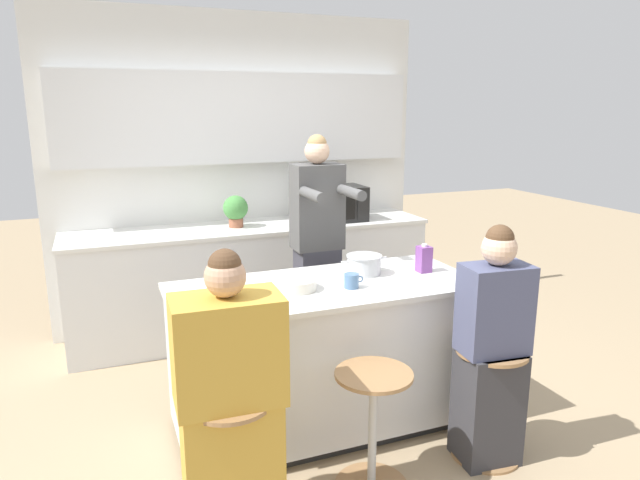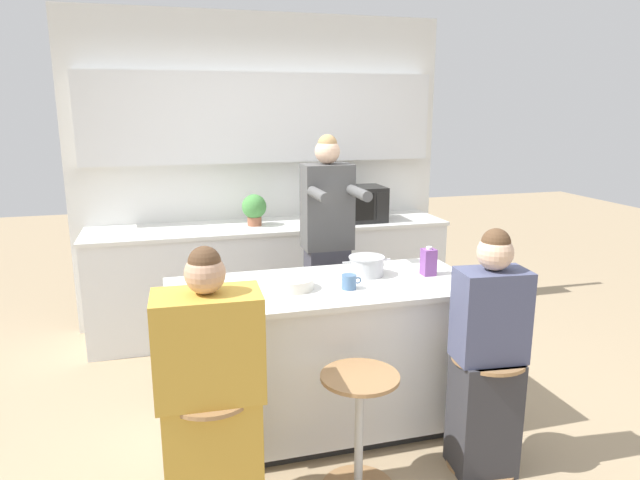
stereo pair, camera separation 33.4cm
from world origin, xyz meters
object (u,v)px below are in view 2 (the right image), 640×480
Objects in this scene: person_seated_near at (487,364)px; coffee_cup_near at (349,282)px; bar_stool_rightmost at (486,405)px; juice_carton at (428,262)px; potted_plant at (254,208)px; bar_stool_leftmost at (213,449)px; fruit_bowl at (293,283)px; kitchen_island at (324,356)px; microwave at (355,204)px; person_wrapped_blanket at (211,399)px; cooking_pot at (367,266)px; person_cooking at (327,257)px; bar_stool_center at (359,426)px.

coffee_cup_near is (-0.58, 0.54, 0.34)m from person_seated_near.
bar_stool_rightmost is at bearing -40.52° from coffee_cup_near.
potted_plant is at bearing 116.57° from juice_carton.
fruit_bowl reaches higher than bar_stool_leftmost.
bar_stool_leftmost is at bearing -130.94° from fruit_bowl.
potted_plant is at bearing 94.75° from kitchen_island.
juice_carton is at bearing 1.23° from kitchen_island.
potted_plant is at bearing 177.10° from microwave.
person_wrapped_blanket is 4.34× the size of cooking_pot.
person_cooking is (-0.49, 1.35, 0.50)m from bar_stool_rightmost.
juice_carton is 0.68× the size of potted_plant.
kitchen_island is 7.64× the size of fruit_bowl.
bar_stool_center is at bearing -86.58° from potted_plant.
person_seated_near reaches higher than bar_stool_leftmost.
kitchen_island is 15.42× the size of coffee_cup_near.
juice_carton is (1.40, 0.66, 0.63)m from bar_stool_leftmost.
potted_plant is (0.05, 1.66, 0.15)m from fruit_bowl.
bar_stool_rightmost is 5.49× the size of coffee_cup_near.
potted_plant is at bearing 115.71° from person_seated_near.
person_cooking reaches higher than bar_stool_leftmost.
person_cooking reaches higher than bar_stool_center.
cooking_pot is 0.38m from juice_carton.
fruit_bowl is 0.89× the size of potted_plant.
fruit_bowl is at bearing 107.05° from bar_stool_center.
juice_carton reaches higher than bar_stool_leftmost.
coffee_cup_near is (-0.61, 0.52, 0.59)m from bar_stool_rightmost.
person_cooking is at bearing 60.42° from fruit_bowl.
juice_carton is at bearing 2.75° from fruit_bowl.
fruit_bowl is 1.67m from potted_plant.
bar_stool_center is at bearing -179.05° from bar_stool_rightmost.
bar_stool_leftmost is 1.00m from fruit_bowl.
potted_plant is at bearing 98.25° from coffee_cup_near.
coffee_cup_near is (0.12, 0.53, 0.59)m from bar_stool_center.
juice_carton reaches higher than bar_stool_center.
coffee_cup_near is at bearing -81.75° from potted_plant.
bar_stool_leftmost is at bearing -138.37° from kitchen_island.
bar_stool_leftmost is 3.58× the size of juice_carton.
bar_stool_center is at bearing -135.75° from juice_carton.
coffee_cup_near reaches higher than bar_stool_rightmost.
kitchen_island is 6.81× the size of potted_plant.
person_wrapped_blanket is 1.59m from juice_carton.
person_wrapped_blanket is at bearing -174.39° from person_seated_near.
cooking_pot is at bearing 38.91° from person_wrapped_blanket.
kitchen_island is 2.81× the size of bar_stool_rightmost.
bar_stool_center is 0.37× the size of person_cooking.
bar_stool_center is 5.49× the size of coffee_cup_near.
person_wrapped_blanket is 2.72m from microwave.
person_cooking is (0.96, 1.36, 0.50)m from bar_stool_leftmost.
person_seated_near is (0.47, -1.37, -0.26)m from person_cooking.
potted_plant reaches higher than fruit_bowl.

